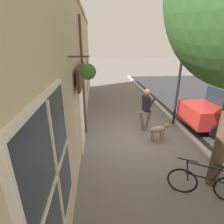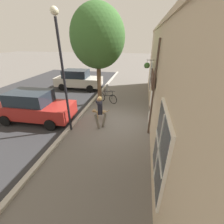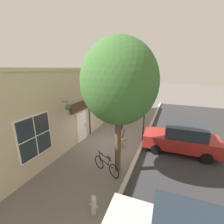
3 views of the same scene
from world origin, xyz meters
name	(u,v)px [view 1 (image 1 of 3)]	position (x,y,z in m)	size (l,w,h in m)	color
ground_plane	(139,138)	(0.00, 0.00, 0.00)	(90.00, 90.00, 0.00)	#66605B
storefront_facade	(74,75)	(-2.34, -0.01, 2.51)	(0.95, 18.00, 5.03)	#C6B293
pedestrian_walking	(146,106)	(0.39, 0.71, 1.09)	(0.65, 0.55, 1.79)	#6B665B
dog_on_leash	(159,129)	(0.69, -0.21, 0.46)	(1.04, 0.43, 0.69)	#997A51
leaning_bicycle	(206,183)	(0.88, -2.90, 0.38)	(1.62, 0.72, 1.00)	black
street_lamp	(184,43)	(1.88, 1.21, 3.50)	(0.32, 0.32, 5.45)	black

